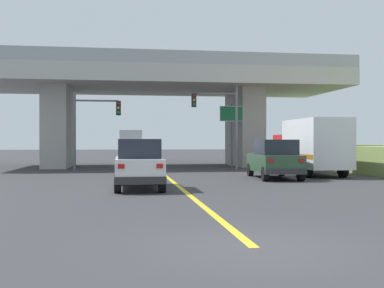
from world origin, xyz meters
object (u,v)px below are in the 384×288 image
object	(u,v)px
suv_crossing	(274,159)
box_truck	(311,146)
traffic_signal_nearside	(222,115)
suv_lead	(139,164)
semi_truck_distant	(130,144)
sedan_oncoming	(140,151)
traffic_signal_farside	(91,120)
highway_sign	(232,120)

from	to	relation	value
suv_crossing	box_truck	xyz separation A→B (m)	(2.94, 2.31, 0.64)
traffic_signal_nearside	box_truck	bearing A→B (deg)	-59.59
suv_lead	semi_truck_distant	world-z (taller)	semi_truck_distant
box_truck	sedan_oncoming	distance (m)	22.73
suv_crossing	box_truck	size ratio (longest dim) A/B	0.70
suv_lead	suv_crossing	size ratio (longest dim) A/B	0.94
sedan_oncoming	traffic_signal_nearside	bearing A→B (deg)	-69.72
suv_lead	traffic_signal_farside	xyz separation A→B (m)	(-2.73, 12.77, 2.33)
suv_crossing	traffic_signal_nearside	world-z (taller)	traffic_signal_nearside
sedan_oncoming	traffic_signal_farside	xyz separation A→B (m)	(-3.67, -14.73, 2.33)
suv_lead	traffic_signal_nearside	xyz separation A→B (m)	(6.20, 13.30, 2.76)
suv_lead	sedan_oncoming	world-z (taller)	same
sedan_oncoming	semi_truck_distant	bearing A→B (deg)	97.42
suv_lead	traffic_signal_nearside	world-z (taller)	traffic_signal_nearside
box_truck	semi_truck_distant	xyz separation A→B (m)	(-9.93, 26.96, -0.02)
suv_lead	suv_crossing	world-z (taller)	same
traffic_signal_nearside	semi_truck_distant	xyz separation A→B (m)	(-6.05, 20.35, -2.13)
box_truck	traffic_signal_farside	bearing A→B (deg)	154.60
suv_crossing	semi_truck_distant	size ratio (longest dim) A/B	0.64
highway_sign	semi_truck_distant	distance (m)	20.45
sedan_oncoming	semi_truck_distant	world-z (taller)	semi_truck_distant
box_truck	sedan_oncoming	size ratio (longest dim) A/B	1.58
box_truck	traffic_signal_nearside	size ratio (longest dim) A/B	1.17
sedan_oncoming	highway_sign	world-z (taller)	highway_sign
suv_crossing	traffic_signal_nearside	bearing A→B (deg)	99.69
sedan_oncoming	highway_sign	distance (m)	14.59
traffic_signal_farside	highway_sign	bearing A→B (deg)	10.20
traffic_signal_nearside	semi_truck_distant	distance (m)	21.34
semi_truck_distant	box_truck	bearing A→B (deg)	-69.79
suv_crossing	traffic_signal_farside	bearing A→B (deg)	143.29
semi_truck_distant	traffic_signal_farside	bearing A→B (deg)	-97.83
traffic_signal_nearside	suv_lead	bearing A→B (deg)	-114.98
suv_crossing	semi_truck_distant	bearing A→B (deg)	107.10
traffic_signal_nearside	traffic_signal_farside	xyz separation A→B (m)	(-8.92, -0.53, -0.44)
sedan_oncoming	traffic_signal_nearside	size ratio (longest dim) A/B	0.74
sedan_oncoming	highway_sign	xyz separation A→B (m)	(6.27, -12.94, 2.47)
box_truck	traffic_signal_farside	xyz separation A→B (m)	(-12.80, 6.08, 1.68)
sedan_oncoming	semi_truck_distant	size ratio (longest dim) A/B	0.58
box_truck	highway_sign	size ratio (longest dim) A/B	1.47
traffic_signal_nearside	traffic_signal_farside	distance (m)	8.95
sedan_oncoming	suv_lead	bearing A→B (deg)	-91.98
traffic_signal_nearside	traffic_signal_farside	bearing A→B (deg)	-176.58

